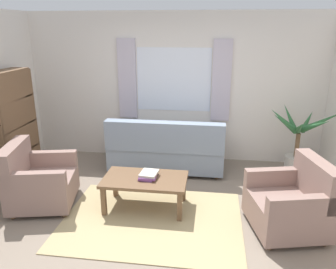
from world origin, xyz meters
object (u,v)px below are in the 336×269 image
(couch, at_px, (166,150))
(armchair_left, at_px, (38,181))
(bookshelf, at_px, (15,125))
(coffee_table, at_px, (145,182))
(potted_plant, at_px, (298,143))
(armchair_right, at_px, (292,203))
(book_stack_on_table, at_px, (148,175))

(couch, xyz_separation_m, armchair_left, (-1.56, -1.39, -0.01))
(bookshelf, bearing_deg, coffee_table, 72.43)
(armchair_left, bearing_deg, potted_plant, -80.08)
(armchair_left, relative_size, bookshelf, 0.58)
(couch, distance_m, armchair_left, 2.08)
(couch, bearing_deg, armchair_right, 138.32)
(potted_plant, bearing_deg, couch, -176.68)
(armchair_right, height_order, book_stack_on_table, armchair_right)
(armchair_right, bearing_deg, armchair_left, -105.90)
(armchair_left, relative_size, potted_plant, 0.87)
(book_stack_on_table, bearing_deg, armchair_left, -174.93)
(coffee_table, bearing_deg, potted_plant, 32.05)
(couch, relative_size, armchair_left, 1.91)
(couch, distance_m, bookshelf, 2.43)
(couch, xyz_separation_m, coffee_table, (-0.10, -1.27, 0.01))
(armchair_left, bearing_deg, armchair_right, -104.88)
(armchair_right, relative_size, book_stack_on_table, 3.52)
(couch, distance_m, coffee_table, 1.28)
(couch, height_order, potted_plant, potted_plant)
(coffee_table, distance_m, book_stack_on_table, 0.11)
(bookshelf, bearing_deg, armchair_right, 76.68)
(book_stack_on_table, relative_size, potted_plant, 0.25)
(potted_plant, relative_size, bookshelf, 0.66)
(armchair_right, relative_size, potted_plant, 0.88)
(coffee_table, height_order, bookshelf, bookshelf)
(coffee_table, height_order, book_stack_on_table, book_stack_on_table)
(armchair_right, height_order, bookshelf, bookshelf)
(armchair_right, height_order, coffee_table, armchair_right)
(armchair_right, xyz_separation_m, potted_plant, (0.41, 1.65, 0.20))
(potted_plant, height_order, bookshelf, bookshelf)
(armchair_left, height_order, armchair_right, same)
(book_stack_on_table, bearing_deg, potted_plant, 32.18)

